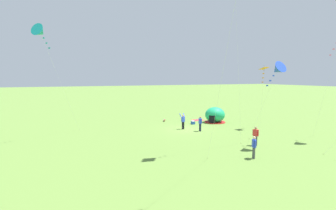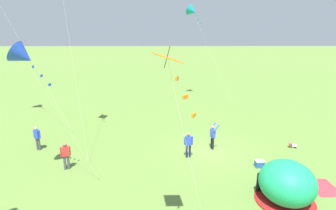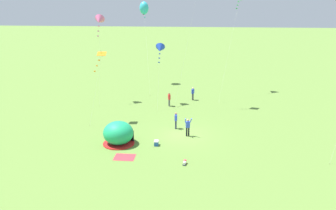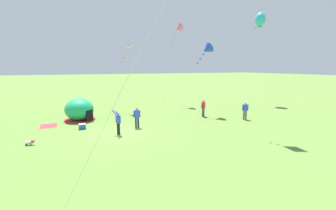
% 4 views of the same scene
% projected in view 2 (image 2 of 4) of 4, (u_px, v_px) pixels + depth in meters
% --- Properties ---
extents(ground_plane, '(300.00, 300.00, 0.00)m').
position_uv_depth(ground_plane, '(210.00, 151.00, 18.21)').
color(ground_plane, olive).
extents(popup_tent, '(2.81, 2.81, 2.10)m').
position_uv_depth(popup_tent, '(287.00, 183.00, 12.49)').
color(popup_tent, '#1EAD6B').
rests_on(popup_tent, ground).
extents(picnic_blanket, '(1.72, 1.33, 0.01)m').
position_uv_depth(picnic_blanket, '(323.00, 187.00, 13.90)').
color(picnic_blanket, '#CC333D').
rests_on(picnic_blanket, ground).
extents(cooler_box, '(0.40, 0.55, 0.44)m').
position_uv_depth(cooler_box, '(260.00, 164.00, 15.98)').
color(cooler_box, '#2659B2').
rests_on(cooler_box, ground).
extents(toddler_crawling, '(0.29, 0.55, 0.32)m').
position_uv_depth(toddler_crawling, '(293.00, 145.00, 18.66)').
color(toddler_crawling, white).
rests_on(toddler_crawling, ground).
extents(person_far_back, '(0.25, 0.59, 1.72)m').
position_uv_depth(person_far_back, '(188.00, 144.00, 17.05)').
color(person_far_back, '#1E2347').
rests_on(person_far_back, ground).
extents(person_watching_sky, '(0.36, 0.55, 1.72)m').
position_uv_depth(person_watching_sky, '(66.00, 155.00, 15.53)').
color(person_watching_sky, '#4C4C51').
rests_on(person_watching_sky, ground).
extents(person_strolling, '(0.37, 0.55, 1.72)m').
position_uv_depth(person_strolling, '(37.00, 137.00, 18.16)').
color(person_strolling, '#4C4C51').
rests_on(person_strolling, ground).
extents(person_flying_kite, '(0.69, 0.56, 1.89)m').
position_uv_depth(person_flying_kite, '(213.00, 136.00, 18.30)').
color(person_flying_kite, black).
rests_on(person_flying_kite, ground).
extents(kite_teal, '(4.37, 5.48, 11.11)m').
position_uv_depth(kite_teal, '(192.00, 11.00, 30.13)').
color(kite_teal, silver).
rests_on(kite_teal, ground).
extents(kite_blue, '(1.15, 3.89, 7.56)m').
position_uv_depth(kite_blue, '(23.00, 56.00, 12.77)').
color(kite_blue, silver).
rests_on(kite_blue, ground).
extents(kite_orange, '(1.73, 2.11, 7.56)m').
position_uv_depth(kite_orange, '(171.00, 68.00, 7.92)').
color(kite_orange, silver).
rests_on(kite_orange, ground).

